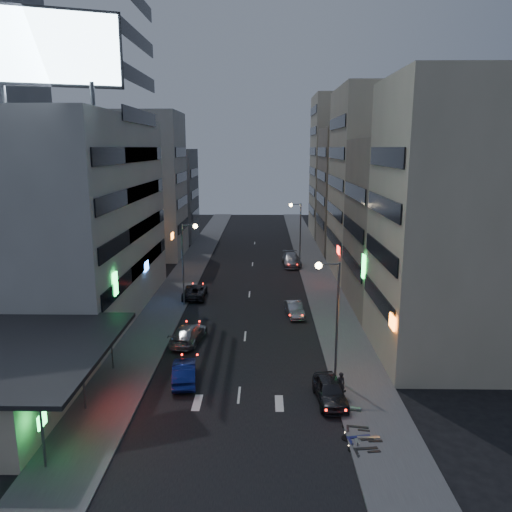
{
  "coord_description": "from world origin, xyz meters",
  "views": [
    {
      "loc": [
        1.55,
        -24.73,
        15.22
      ],
      "look_at": [
        0.83,
        18.08,
        5.89
      ],
      "focal_mm": 35.0,
      "sensor_mm": 36.0,
      "label": 1
    }
  ],
  "objects_px": {
    "parked_car_right_mid": "(294,309)",
    "scooter_black_b": "(369,418)",
    "parked_car_right_far": "(292,260)",
    "person": "(340,384)",
    "scooter_blue": "(370,424)",
    "scooter_silver_a": "(380,426)",
    "road_car_blue": "(184,372)",
    "parked_car_right_near": "(330,391)",
    "scooter_black_a": "(378,436)",
    "road_car_silver": "(189,334)",
    "scooter_silver_b": "(362,400)",
    "parked_car_left": "(195,291)"
  },
  "relations": [
    {
      "from": "parked_car_right_mid",
      "to": "scooter_black_b",
      "type": "relative_size",
      "value": 2.16
    },
    {
      "from": "parked_car_right_mid",
      "to": "scooter_black_b",
      "type": "xyz_separation_m",
      "value": [
        3.02,
        -18.88,
        0.03
      ]
    },
    {
      "from": "parked_car_right_far",
      "to": "person",
      "type": "height_order",
      "value": "person"
    },
    {
      "from": "parked_car_right_mid",
      "to": "scooter_blue",
      "type": "relative_size",
      "value": 2.01
    },
    {
      "from": "parked_car_right_far",
      "to": "scooter_silver_a",
      "type": "bearing_deg",
      "value": -88.82
    },
    {
      "from": "road_car_blue",
      "to": "person",
      "type": "xyz_separation_m",
      "value": [
        10.02,
        -2.01,
        0.21
      ]
    },
    {
      "from": "parked_car_right_near",
      "to": "person",
      "type": "xyz_separation_m",
      "value": [
        0.7,
        0.48,
        0.19
      ]
    },
    {
      "from": "parked_car_right_near",
      "to": "scooter_black_a",
      "type": "bearing_deg",
      "value": -73.75
    },
    {
      "from": "road_car_silver",
      "to": "scooter_silver_b",
      "type": "height_order",
      "value": "road_car_silver"
    },
    {
      "from": "scooter_silver_a",
      "to": "scooter_silver_b",
      "type": "bearing_deg",
      "value": 5.95
    },
    {
      "from": "road_car_blue",
      "to": "road_car_silver",
      "type": "relative_size",
      "value": 0.85
    },
    {
      "from": "parked_car_right_near",
      "to": "parked_car_right_mid",
      "type": "xyz_separation_m",
      "value": [
        -1.23,
        15.87,
        -0.08
      ]
    },
    {
      "from": "scooter_blue",
      "to": "scooter_black_b",
      "type": "relative_size",
      "value": 1.07
    },
    {
      "from": "road_car_blue",
      "to": "road_car_silver",
      "type": "distance_m",
      "value": 6.89
    },
    {
      "from": "parked_car_left",
      "to": "road_car_blue",
      "type": "height_order",
      "value": "road_car_blue"
    },
    {
      "from": "parked_car_right_mid",
      "to": "scooter_silver_a",
      "type": "xyz_separation_m",
      "value": [
        3.39,
        -19.79,
        0.1
      ]
    },
    {
      "from": "parked_car_right_near",
      "to": "scooter_black_b",
      "type": "height_order",
      "value": "parked_car_right_near"
    },
    {
      "from": "parked_car_right_mid",
      "to": "scooter_blue",
      "type": "height_order",
      "value": "scooter_blue"
    },
    {
      "from": "scooter_silver_a",
      "to": "scooter_black_b",
      "type": "xyz_separation_m",
      "value": [
        -0.38,
        0.91,
        -0.07
      ]
    },
    {
      "from": "parked_car_right_mid",
      "to": "scooter_blue",
      "type": "distance_m",
      "value": 19.84
    },
    {
      "from": "parked_car_right_mid",
      "to": "scooter_silver_a",
      "type": "relative_size",
      "value": 1.91
    },
    {
      "from": "scooter_blue",
      "to": "person",
      "type": "bearing_deg",
      "value": 2.2
    },
    {
      "from": "parked_car_right_near",
      "to": "road_car_silver",
      "type": "relative_size",
      "value": 0.85
    },
    {
      "from": "parked_car_left",
      "to": "scooter_blue",
      "type": "xyz_separation_m",
      "value": [
        12.87,
        -25.21,
        0.03
      ]
    },
    {
      "from": "parked_car_right_far",
      "to": "scooter_silver_a",
      "type": "distance_m",
      "value": 39.87
    },
    {
      "from": "parked_car_left",
      "to": "scooter_blue",
      "type": "relative_size",
      "value": 2.55
    },
    {
      "from": "parked_car_right_far",
      "to": "road_car_silver",
      "type": "bearing_deg",
      "value": -112.47
    },
    {
      "from": "parked_car_right_near",
      "to": "road_car_blue",
      "type": "xyz_separation_m",
      "value": [
        -9.32,
        2.49,
        -0.02
      ]
    },
    {
      "from": "parked_car_right_far",
      "to": "scooter_black_a",
      "type": "distance_m",
      "value": 40.79
    },
    {
      "from": "parked_car_left",
      "to": "person",
      "type": "bearing_deg",
      "value": 118.22
    },
    {
      "from": "parked_car_left",
      "to": "parked_car_right_far",
      "type": "height_order",
      "value": "parked_car_right_far"
    },
    {
      "from": "parked_car_right_near",
      "to": "scooter_blue",
      "type": "distance_m",
      "value": 4.11
    },
    {
      "from": "road_car_silver",
      "to": "scooter_silver_a",
      "type": "relative_size",
      "value": 2.45
    },
    {
      "from": "parked_car_left",
      "to": "road_car_blue",
      "type": "relative_size",
      "value": 1.16
    },
    {
      "from": "scooter_black_a",
      "to": "scooter_black_b",
      "type": "height_order",
      "value": "scooter_black_a"
    },
    {
      "from": "scooter_blue",
      "to": "parked_car_right_mid",
      "type": "bearing_deg",
      "value": -2.26
    },
    {
      "from": "scooter_black_b",
      "to": "scooter_black_a",
      "type": "bearing_deg",
      "value": -169.9
    },
    {
      "from": "road_car_blue",
      "to": "scooter_blue",
      "type": "bearing_deg",
      "value": 142.53
    },
    {
      "from": "parked_car_left",
      "to": "scooter_black_b",
      "type": "bearing_deg",
      "value": 116.6
    },
    {
      "from": "parked_car_right_far",
      "to": "person",
      "type": "distance_m",
      "value": 35.4
    },
    {
      "from": "parked_car_right_mid",
      "to": "person",
      "type": "bearing_deg",
      "value": -89.4
    },
    {
      "from": "parked_car_right_mid",
      "to": "scooter_black_a",
      "type": "distance_m",
      "value": 20.95
    },
    {
      "from": "road_car_blue",
      "to": "road_car_silver",
      "type": "xyz_separation_m",
      "value": [
        -0.73,
        6.85,
        0.02
      ]
    },
    {
      "from": "parked_car_right_near",
      "to": "scooter_blue",
      "type": "relative_size",
      "value": 2.19
    },
    {
      "from": "road_car_blue",
      "to": "person",
      "type": "bearing_deg",
      "value": 160.83
    },
    {
      "from": "scooter_silver_a",
      "to": "parked_car_right_near",
      "type": "bearing_deg",
      "value": 26.99
    },
    {
      "from": "road_car_silver",
      "to": "scooter_blue",
      "type": "bearing_deg",
      "value": 140.96
    },
    {
      "from": "scooter_black_a",
      "to": "scooter_silver_a",
      "type": "bearing_deg",
      "value": -26.71
    },
    {
      "from": "road_car_silver",
      "to": "scooter_silver_b",
      "type": "bearing_deg",
      "value": 148.0
    },
    {
      "from": "scooter_silver_a",
      "to": "scooter_blue",
      "type": "height_order",
      "value": "scooter_silver_a"
    }
  ]
}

